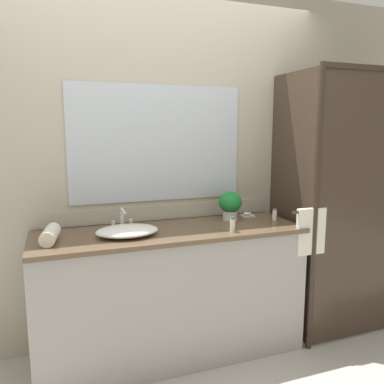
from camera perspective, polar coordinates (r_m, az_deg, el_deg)
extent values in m
plane|color=#B7B2A8|center=(2.95, -2.97, -22.78)|extent=(8.00, 8.00, 0.00)
cube|color=#B2A893|center=(2.85, -5.22, 3.85)|extent=(4.40, 0.05, 2.60)
cube|color=#B2A893|center=(2.88, -4.97, -3.06)|extent=(1.80, 0.01, 0.11)
cube|color=silver|center=(2.81, -5.10, 7.18)|extent=(1.27, 0.01, 0.83)
cube|color=#9E9993|center=(2.76, -3.11, -14.98)|extent=(1.80, 0.56, 0.87)
cube|color=brown|center=(2.60, -3.13, -5.96)|extent=(1.80, 0.58, 0.03)
cylinder|color=#2D2319|center=(2.77, 17.79, -3.01)|extent=(0.04, 0.04, 2.00)
cube|color=#2D2319|center=(3.07, 26.44, 16.06)|extent=(1.00, 0.04, 0.04)
cube|color=#382B21|center=(3.09, 25.16, -2.19)|extent=(0.96, 0.01, 1.96)
cube|color=#382B21|center=(2.99, 14.47, -1.97)|extent=(0.01, 0.57, 1.96)
cylinder|color=#2D2319|center=(2.76, 17.35, -2.71)|extent=(0.32, 0.02, 0.02)
cube|color=silver|center=(2.79, 17.21, -5.60)|extent=(0.22, 0.04, 0.33)
ellipsoid|color=white|center=(2.48, -9.59, -5.70)|extent=(0.40, 0.29, 0.06)
cube|color=silver|center=(2.67, -10.33, -5.14)|extent=(0.17, 0.04, 0.02)
cylinder|color=silver|center=(2.66, -10.37, -3.74)|extent=(0.02, 0.02, 0.12)
cylinder|color=silver|center=(2.58, -10.18, -2.78)|extent=(0.02, 0.12, 0.02)
cylinder|color=silver|center=(2.65, -11.63, -4.62)|extent=(0.02, 0.02, 0.04)
cylinder|color=silver|center=(2.67, -9.07, -4.45)|extent=(0.02, 0.02, 0.04)
cylinder|color=beige|center=(2.87, 5.66, -3.48)|extent=(0.11, 0.11, 0.07)
ellipsoid|color=#1E772F|center=(2.85, 5.69, -1.50)|extent=(0.17, 0.17, 0.15)
cube|color=silver|center=(3.01, 8.22, -3.52)|extent=(0.10, 0.07, 0.01)
ellipsoid|color=silver|center=(3.01, 8.22, -3.19)|extent=(0.07, 0.04, 0.02)
cylinder|color=white|center=(2.92, 12.16, -3.40)|extent=(0.03, 0.03, 0.07)
cylinder|color=#9E895B|center=(2.91, 12.19, -2.58)|extent=(0.03, 0.03, 0.01)
cylinder|color=silver|center=(2.55, 6.03, -4.96)|extent=(0.03, 0.03, 0.08)
cylinder|color=#2D6638|center=(2.54, 6.05, -3.87)|extent=(0.03, 0.03, 0.01)
cylinder|color=silver|center=(2.45, -20.29, -5.97)|extent=(0.13, 0.26, 0.09)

